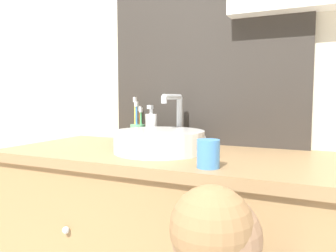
# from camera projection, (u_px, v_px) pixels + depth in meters

# --- Properties ---
(wall_back) EXTENTS (3.20, 0.18, 2.50)m
(wall_back) POSITION_uv_depth(u_px,v_px,m) (214.00, 41.00, 1.37)
(wall_back) COLOR beige
(wall_back) RESTS_ON ground_plane
(sink_basin) EXTENTS (0.33, 0.38, 0.21)m
(sink_basin) POSITION_uv_depth(u_px,v_px,m) (160.00, 140.00, 1.19)
(sink_basin) COLOR white
(sink_basin) RESTS_ON vanity_counter
(toothbrush_holder) EXTENTS (0.06, 0.06, 0.20)m
(toothbrush_holder) POSITION_uv_depth(u_px,v_px,m) (138.00, 131.00, 1.44)
(toothbrush_holder) COLOR #66B27F
(toothbrush_holder) RESTS_ON vanity_counter
(soap_dispenser) EXTENTS (0.05, 0.05, 0.17)m
(soap_dispenser) POSITION_uv_depth(u_px,v_px,m) (151.00, 128.00, 1.38)
(soap_dispenser) COLOR white
(soap_dispenser) RESTS_ON vanity_counter
(drinking_cup) EXTENTS (0.06, 0.06, 0.08)m
(drinking_cup) POSITION_uv_depth(u_px,v_px,m) (208.00, 154.00, 0.92)
(drinking_cup) COLOR #4789D1
(drinking_cup) RESTS_ON vanity_counter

